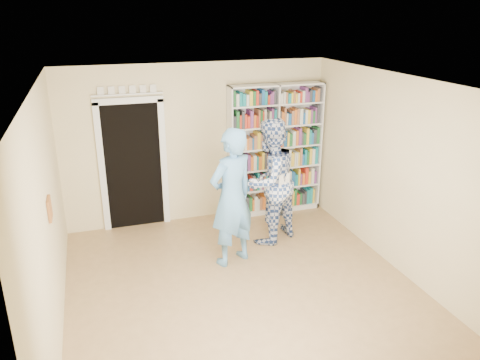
{
  "coord_description": "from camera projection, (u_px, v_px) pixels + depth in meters",
  "views": [
    {
      "loc": [
        -1.69,
        -5.0,
        3.49
      ],
      "look_at": [
        0.23,
        0.9,
        1.22
      ],
      "focal_mm": 35.0,
      "sensor_mm": 36.0,
      "label": 1
    }
  ],
  "objects": [
    {
      "name": "paper_sheet",
      "position": [
        284.0,
        184.0,
        7.0
      ],
      "size": [
        0.21,
        0.08,
        0.3
      ],
      "primitive_type": "cube",
      "rotation": [
        0.0,
        0.0,
        0.36
      ],
      "color": "white",
      "rests_on": "man_plaid"
    },
    {
      "name": "wall_art",
      "position": [
        50.0,
        209.0,
        5.2
      ],
      "size": [
        0.03,
        0.25,
        0.25
      ],
      "primitive_type": "cube",
      "color": "brown",
      "rests_on": "wall_left"
    },
    {
      "name": "wall_left",
      "position": [
        47.0,
        220.0,
        5.04
      ],
      "size": [
        0.0,
        5.0,
        5.0
      ],
      "primitive_type": "plane",
      "rotation": [
        1.57,
        0.0,
        1.57
      ],
      "color": "beige",
      "rests_on": "floor"
    },
    {
      "name": "wall_back",
      "position": [
        198.0,
        143.0,
        7.92
      ],
      "size": [
        4.5,
        0.0,
        4.5
      ],
      "primitive_type": "plane",
      "rotation": [
        1.57,
        0.0,
        0.0
      ],
      "color": "beige",
      "rests_on": "floor"
    },
    {
      "name": "bookshelf",
      "position": [
        275.0,
        149.0,
        8.24
      ],
      "size": [
        1.68,
        0.32,
        2.31
      ],
      "rotation": [
        0.0,
        0.0,
        -0.38
      ],
      "color": "white",
      "rests_on": "floor"
    },
    {
      "name": "wall_right",
      "position": [
        402.0,
        177.0,
        6.35
      ],
      "size": [
        0.0,
        5.0,
        5.0
      ],
      "primitive_type": "plane",
      "rotation": [
        1.57,
        0.0,
        -1.57
      ],
      "color": "beige",
      "rests_on": "floor"
    },
    {
      "name": "doorway",
      "position": [
        133.0,
        159.0,
        7.64
      ],
      "size": [
        1.1,
        0.08,
        2.43
      ],
      "color": "black",
      "rests_on": "floor"
    },
    {
      "name": "man_blue",
      "position": [
        232.0,
        198.0,
        6.55
      ],
      "size": [
        0.86,
        0.73,
        2.01
      ],
      "primitive_type": "imported",
      "rotation": [
        0.0,
        0.0,
        3.54
      ],
      "color": "#5B97CB",
      "rests_on": "floor"
    },
    {
      "name": "floor",
      "position": [
        244.0,
        291.0,
        6.15
      ],
      "size": [
        5.0,
        5.0,
        0.0
      ],
      "primitive_type": "plane",
      "color": "#987349",
      "rests_on": "ground"
    },
    {
      "name": "ceiling",
      "position": [
        245.0,
        84.0,
        5.23
      ],
      "size": [
        5.0,
        5.0,
        0.0
      ],
      "primitive_type": "plane",
      "rotation": [
        3.14,
        0.0,
        0.0
      ],
      "color": "white",
      "rests_on": "wall_back"
    },
    {
      "name": "man_plaid",
      "position": [
        269.0,
        182.0,
        7.2
      ],
      "size": [
        1.2,
        1.1,
        1.98
      ],
      "primitive_type": "imported",
      "rotation": [
        0.0,
        0.0,
        3.61
      ],
      "color": "navy",
      "rests_on": "floor"
    }
  ]
}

